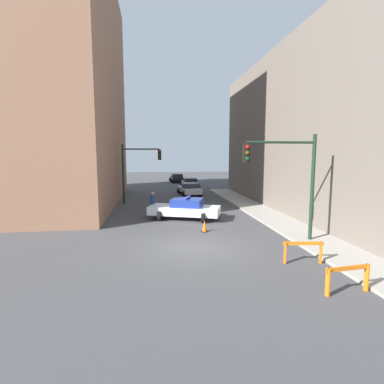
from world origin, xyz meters
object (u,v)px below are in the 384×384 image
Objects in this scene: parked_car_far at (177,178)px; barrier_front at (348,275)px; barrier_mid at (303,249)px; pedestrian_crossing at (153,203)px; police_car at (185,209)px; parked_car_mid at (190,183)px; traffic_light_far at (136,165)px; traffic_light_near at (291,171)px; parked_car_near at (190,189)px; traffic_cone at (205,226)px.

barrier_front is at bearing -89.32° from parked_car_far.
pedestrian_crossing is at bearing 118.74° from barrier_mid.
pedestrian_crossing is at bearing 68.05° from police_car.
parked_car_mid is 2.72× the size of barrier_mid.
police_car is (3.57, -7.12, -2.67)m from traffic_light_far.
traffic_light_near is 1.19× the size of parked_car_far.
traffic_light_near is 15.41m from traffic_light_far.
parked_car_near reaches higher than barrier_front.
parked_car_far is 25.19m from pedestrian_crossing.
traffic_cone is at bearing -98.68° from parked_car_near.
barrier_front is (3.84, -11.49, -0.11)m from police_car.
traffic_light_near reaches higher than parked_car_mid.
pedestrian_crossing reaches higher than barrier_front.
traffic_light_near is 4.11m from barrier_mid.
police_car is 7.70× the size of traffic_cone.
barrier_front is (1.15, -29.88, -0.06)m from parked_car_mid.
traffic_light_near is at bearing 83.50° from barrier_front.
parked_car_mid is 17.16m from pedestrian_crossing.
police_car is 1.15× the size of parked_car_far.
police_car is at bearing -63.36° from traffic_light_far.
parked_car_mid is 0.99× the size of parked_car_far.
parked_car_mid reaches higher than traffic_cone.
traffic_cone is (4.29, -10.54, -3.08)m from traffic_light_far.
pedestrian_crossing reaches higher than traffic_cone.
barrier_front is at bearing 165.70° from pedestrian_crossing.
traffic_light_near reaches higher than barrier_mid.
pedestrian_crossing is at bearing 118.22° from traffic_cone.
police_car is 12.11m from barrier_front.
police_car reaches higher than parked_car_near.
pedestrian_crossing is (-2.14, 1.92, 0.14)m from police_car.
parked_car_near is 10.66m from pedestrian_crossing.
barrier_front is at bearing -88.80° from parked_car_mid.
traffic_cone is (-3.74, 2.61, -3.21)m from traffic_light_near.
parked_car_far is (-0.97, 8.42, 0.00)m from parked_car_mid.
traffic_light_far is 1.20× the size of parked_car_mid.
parked_car_near is at bearing 95.38° from barrier_mid.
barrier_front is (7.41, -18.61, -2.78)m from traffic_light_far.
parked_car_near is at bearing 11.16° from police_car.
parked_car_far is 6.67× the size of traffic_cone.
traffic_cone is at bearing -148.22° from police_car.
parked_car_near is at bearing 98.45° from traffic_light_near.
parked_car_far is 38.36m from barrier_front.
parked_car_mid is 2.61× the size of pedestrian_crossing.
traffic_light_far is at bearing 114.66° from barrier_mid.
barrier_mid is (1.07, -27.23, -0.06)m from parked_car_mid.
police_car is 1.14× the size of parked_car_near.
parked_car_near is at bearing 85.91° from traffic_cone.
traffic_light_near is 18.26m from parked_car_near.
pedestrian_crossing reaches higher than police_car.
traffic_light_near is 1.03× the size of police_car.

